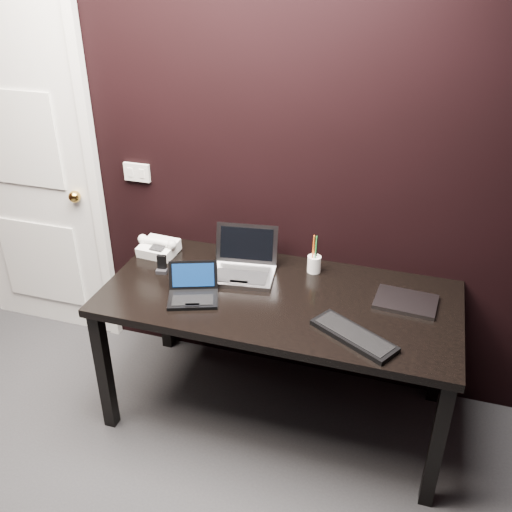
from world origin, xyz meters
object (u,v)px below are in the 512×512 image
(desk, at_px, (279,309))
(mobile_phone, at_px, (162,266))
(netbook, at_px, (193,292))
(door, at_px, (25,172))
(silver_laptop, at_px, (243,267))
(closed_laptop, at_px, (406,302))
(ext_keyboard, at_px, (354,336))
(pen_cup, at_px, (314,263))
(desk_phone, at_px, (158,247))

(desk, bearing_deg, mobile_phone, 177.12)
(netbook, bearing_deg, door, 157.72)
(silver_laptop, distance_m, mobile_phone, 0.42)
(desk, bearing_deg, closed_laptop, 10.50)
(netbook, relative_size, closed_laptop, 0.98)
(door, xyz_separation_m, silver_laptop, (1.42, -0.24, -0.26))
(closed_laptop, bearing_deg, netbook, -165.45)
(door, distance_m, desk, 1.73)
(ext_keyboard, relative_size, pen_cup, 1.96)
(closed_laptop, bearing_deg, desk_phone, 176.04)
(desk, xyz_separation_m, mobile_phone, (-0.63, 0.03, 0.11))
(silver_laptop, bearing_deg, desk, -31.20)
(desk, bearing_deg, netbook, -159.56)
(desk, relative_size, pen_cup, 8.28)
(closed_laptop, bearing_deg, silver_laptop, 177.95)
(silver_laptop, relative_size, desk_phone, 1.52)
(netbook, bearing_deg, pen_cup, 39.79)
(pen_cup, bearing_deg, netbook, -140.21)
(silver_laptop, xyz_separation_m, desk_phone, (-0.50, 0.06, -0.00))
(mobile_phone, bearing_deg, netbook, -35.40)
(pen_cup, bearing_deg, ext_keyboard, -60.33)
(desk_phone, bearing_deg, desk, -15.30)
(closed_laptop, distance_m, pen_cup, 0.50)
(ext_keyboard, relative_size, desk_phone, 1.72)
(desk, height_order, mobile_phone, mobile_phone)
(door, distance_m, silver_laptop, 1.46)
(door, distance_m, pen_cup, 1.78)
(netbook, distance_m, desk_phone, 0.49)
(door, xyz_separation_m, netbook, (1.26, -0.52, -0.27))
(netbook, distance_m, closed_laptop, 1.00)
(desk, bearing_deg, desk_phone, 164.70)
(silver_laptop, xyz_separation_m, ext_keyboard, (0.62, -0.37, -0.03))
(door, xyz_separation_m, desk_phone, (0.92, -0.18, -0.26))
(ext_keyboard, bearing_deg, desk, 149.93)
(desk, bearing_deg, silver_laptop, 148.80)
(desk, xyz_separation_m, netbook, (-0.38, -0.14, 0.11))
(door, relative_size, closed_laptop, 7.23)
(door, distance_m, desk_phone, 0.97)
(mobile_phone, bearing_deg, desk, -2.88)
(silver_laptop, height_order, closed_laptop, silver_laptop)
(desk, bearing_deg, ext_keyboard, -30.07)
(netbook, height_order, mobile_phone, netbook)
(silver_laptop, height_order, desk_phone, silver_laptop)
(door, xyz_separation_m, closed_laptop, (2.23, -0.27, -0.30))
(netbook, distance_m, pen_cup, 0.64)
(door, height_order, netbook, door)
(desk_phone, distance_m, pen_cup, 0.84)
(door, xyz_separation_m, desk, (1.65, -0.38, -0.38))
(desk_phone, bearing_deg, door, 169.19)
(silver_laptop, xyz_separation_m, mobile_phone, (-0.40, -0.11, -0.01))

